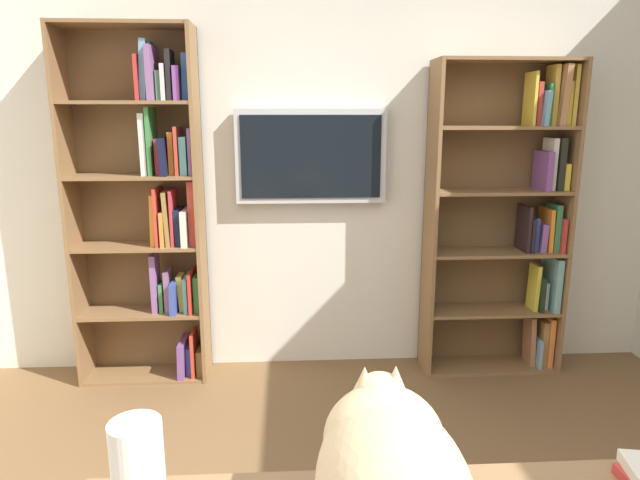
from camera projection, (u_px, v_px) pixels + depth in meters
name	position (u px, v px, depth m)	size (l,w,h in m)	color
wall_back	(319.00, 160.00, 3.48)	(4.52, 0.06, 2.70)	silver
bookshelf_left	(512.00, 218.00, 3.46)	(0.87, 0.28, 1.95)	brown
bookshelf_right	(152.00, 208.00, 3.32)	(0.77, 0.28, 2.13)	brown
wall_mounted_tv	(311.00, 157.00, 3.39)	(0.93, 0.07, 0.57)	#B7B7BC
cat	(389.00, 474.00, 1.11)	(0.31, 0.63, 0.33)	#D1B284
paper_towel_roll	(139.00, 477.00, 1.16)	(0.11, 0.11, 0.25)	white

